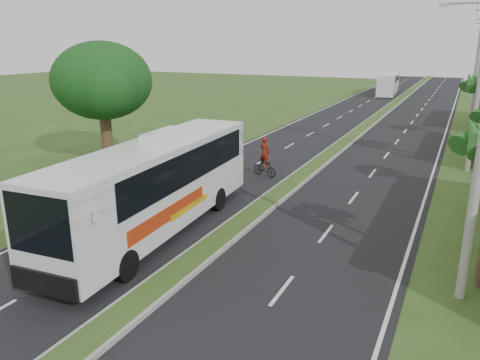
% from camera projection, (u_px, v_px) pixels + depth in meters
% --- Properties ---
extents(ground, '(180.00, 180.00, 0.00)m').
position_uv_depth(ground, '(186.00, 268.00, 16.02)').
color(ground, '#304A1B').
rests_on(ground, ground).
extents(road_asphalt, '(14.00, 160.00, 0.02)m').
position_uv_depth(road_asphalt, '(336.00, 150.00, 33.29)').
color(road_asphalt, black).
rests_on(road_asphalt, ground).
extents(median_strip, '(1.20, 160.00, 0.18)m').
position_uv_depth(median_strip, '(336.00, 149.00, 33.27)').
color(median_strip, gray).
rests_on(median_strip, ground).
extents(lane_edge_left, '(0.12, 160.00, 0.01)m').
position_uv_depth(lane_edge_left, '(250.00, 142.00, 36.08)').
color(lane_edge_left, silver).
rests_on(lane_edge_left, ground).
extents(lane_edge_right, '(0.12, 160.00, 0.01)m').
position_uv_depth(lane_edge_right, '(437.00, 161.00, 30.51)').
color(lane_edge_right, silver).
rests_on(lane_edge_right, ground).
extents(shade_tree, '(6.30, 6.00, 7.54)m').
position_uv_depth(shade_tree, '(101.00, 83.00, 28.28)').
color(shade_tree, '#473321').
rests_on(shade_tree, ground).
extents(utility_pole_c, '(1.60, 0.28, 11.00)m').
position_uv_depth(utility_pole_c, '(478.00, 61.00, 43.69)').
color(utility_pole_c, gray).
rests_on(utility_pole_c, ground).
extents(utility_pole_d, '(1.60, 0.28, 10.50)m').
position_uv_depth(utility_pole_d, '(477.00, 58.00, 61.04)').
color(utility_pole_d, gray).
rests_on(utility_pole_d, ground).
extents(coach_bus_main, '(3.33, 12.37, 3.95)m').
position_uv_depth(coach_bus_main, '(157.00, 181.00, 18.51)').
color(coach_bus_main, silver).
rests_on(coach_bus_main, ground).
extents(coach_bus_far, '(2.99, 10.61, 3.05)m').
position_uv_depth(coach_bus_far, '(388.00, 83.00, 67.86)').
color(coach_bus_far, white).
rests_on(coach_bus_far, ground).
extents(motorcyclist, '(1.67, 0.88, 2.33)m').
position_uv_depth(motorcyclist, '(265.00, 162.00, 26.67)').
color(motorcyclist, black).
rests_on(motorcyclist, ground).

